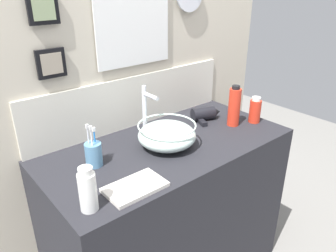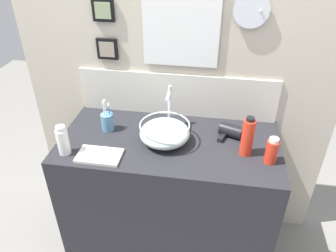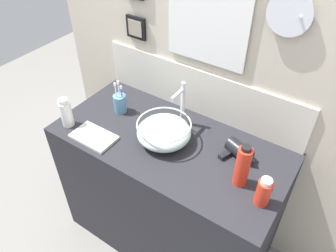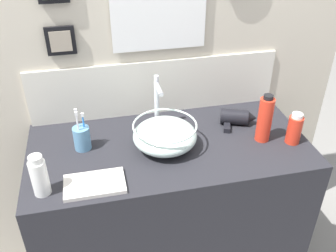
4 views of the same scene
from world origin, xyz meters
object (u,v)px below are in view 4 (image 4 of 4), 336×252
Objects in this scene: hair_drier at (237,117)px; hand_towel at (95,184)px; spray_bottle at (265,119)px; glass_bowl_sink at (165,135)px; toothbrush_cup at (82,138)px; shampoo_bottle at (39,176)px; soap_dispenser at (295,129)px; faucet at (157,99)px.

hand_towel is at bearing -156.73° from hair_drier.
spray_bottle is 0.97× the size of hand_towel.
toothbrush_cup is at bearing 168.95° from glass_bowl_sink.
shampoo_bottle reaches higher than hand_towel.
spray_bottle is 0.79m from hand_towel.
shampoo_bottle is at bearing -174.80° from soap_dispenser.
faucet is 1.78× the size of soap_dispenser.
faucet reaches higher than hand_towel.
spray_bottle is at bearing 157.94° from soap_dispenser.
shampoo_bottle reaches higher than glass_bowl_sink.
soap_dispenser is at bearing -46.51° from hair_drier.
soap_dispenser is (0.19, -0.20, 0.03)m from hair_drier.
shampoo_bottle is at bearing -159.90° from glass_bowl_sink.
glass_bowl_sink is at bearing -11.05° from toothbrush_cup.
toothbrush_cup is 0.81m from spray_bottle.
toothbrush_cup is 1.32× the size of soap_dispenser.
toothbrush_cup reaches higher than hand_towel.
glass_bowl_sink is at bearing -90.00° from faucet.
soap_dispenser reaches higher than glass_bowl_sink.
glass_bowl_sink is at bearing 175.03° from spray_bottle.
faucet is at bearing 155.95° from soap_dispenser.
toothbrush_cup is at bearing -176.83° from hair_drier.
soap_dispenser is at bearing -24.05° from faucet.
faucet is at bearing 155.40° from spray_bottle.
toothbrush_cup is at bearing 170.27° from soap_dispenser.
faucet is at bearing 171.77° from hair_drier.
toothbrush_cup reaches higher than shampoo_bottle.
hair_drier is at bearing 133.49° from soap_dispenser.
spray_bottle is 0.14m from soap_dispenser.
shampoo_bottle is at bearing -171.16° from spray_bottle.
toothbrush_cup is (-0.36, 0.07, -0.01)m from glass_bowl_sink.
toothbrush_cup reaches higher than glass_bowl_sink.
glass_bowl_sink is at bearing 171.11° from soap_dispenser.
soap_dispenser is at bearing 5.20° from shampoo_bottle.
hair_drier is at bearing -8.23° from faucet.
shampoo_bottle is (-0.51, -0.35, -0.07)m from faucet.
shampoo_bottle reaches higher than soap_dispenser.
faucet is (-0.00, 0.17, 0.09)m from glass_bowl_sink.
shampoo_bottle is 0.21m from hand_towel.
hair_drier is at bearing 18.43° from shampoo_bottle.
spray_bottle is at bearing -4.97° from glass_bowl_sink.
toothbrush_cup is 0.27m from hand_towel.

